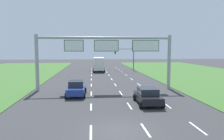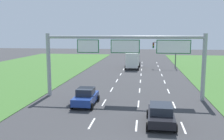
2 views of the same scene
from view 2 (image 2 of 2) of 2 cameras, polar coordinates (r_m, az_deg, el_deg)
The scene contains 8 objects.
lane_dashes_inner_left at distance 28.54m, azimuth -0.87°, elevation -5.81°, with size 0.14×68.40×0.01m.
lane_dashes_inner_right at distance 28.27m, azimuth 6.21°, elevation -6.00°, with size 0.14×68.40×0.01m.
lane_dashes_slip at distance 28.42m, azimuth 13.32°, elevation -6.10°, with size 0.14×68.40×0.01m.
car_near_red at distance 19.97m, azimuth 11.09°, elevation -9.89°, with size 2.30×4.24×1.55m.
car_lead_silver at distance 24.77m, azimuth -6.04°, elevation -6.11°, with size 2.16×4.12×1.69m.
box_truck at distance 50.81m, azimuth 4.86°, elevation 2.41°, with size 2.85×7.99×3.25m.
sign_gantry at distance 26.79m, azimuth 3.23°, elevation 3.99°, with size 17.24×0.44×7.00m.
traffic_light_mast at distance 51.83m, azimuth 12.25°, elevation 4.71°, with size 4.76×0.49×5.60m.
Camera 2 is at (2.24, -12.38, 6.99)m, focal length 40.00 mm.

